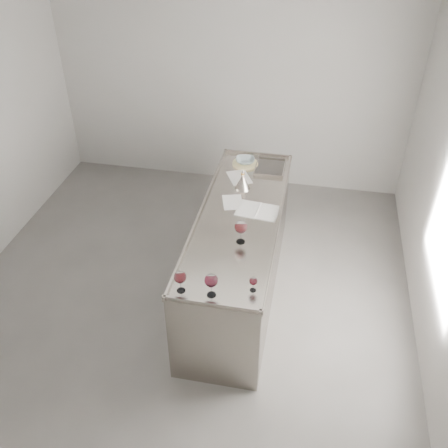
% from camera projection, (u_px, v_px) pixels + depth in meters
% --- Properties ---
extents(room_shell, '(4.54, 5.04, 2.84)m').
position_uv_depth(room_shell, '(176.00, 184.00, 4.22)').
color(room_shell, '#555250').
rests_on(room_shell, ground).
extents(counter, '(0.77, 2.42, 0.97)m').
position_uv_depth(counter, '(238.00, 254.00, 4.93)').
color(counter, gray).
rests_on(counter, ground).
extents(wine_glass_left, '(0.10, 0.10, 0.19)m').
position_uv_depth(wine_glass_left, '(180.00, 278.00, 3.76)').
color(wine_glass_left, white).
rests_on(wine_glass_left, counter).
extents(wine_glass_middle, '(0.10, 0.10, 0.20)m').
position_uv_depth(wine_glass_middle, '(211.00, 281.00, 3.71)').
color(wine_glass_middle, white).
rests_on(wine_glass_middle, counter).
extents(wine_glass_right, '(0.11, 0.11, 0.22)m').
position_uv_depth(wine_glass_right, '(241.00, 227.00, 4.23)').
color(wine_glass_right, white).
rests_on(wine_glass_right, counter).
extents(wine_glass_small, '(0.06, 0.06, 0.13)m').
position_uv_depth(wine_glass_small, '(253.00, 281.00, 3.79)').
color(wine_glass_small, white).
rests_on(wine_glass_small, counter).
extents(notebook, '(0.42, 0.31, 0.02)m').
position_uv_depth(notebook, '(258.00, 211.00, 4.69)').
color(notebook, white).
rests_on(notebook, counter).
extents(loose_paper_top, '(0.32, 0.36, 0.00)m').
position_uv_depth(loose_paper_top, '(239.00, 177.00, 5.19)').
color(loose_paper_top, silver).
rests_on(loose_paper_top, counter).
extents(loose_paper_under, '(0.25, 0.31, 0.00)m').
position_uv_depth(loose_paper_under, '(233.00, 202.00, 4.81)').
color(loose_paper_under, silver).
rests_on(loose_paper_under, counter).
extents(trivet, '(0.31, 0.31, 0.02)m').
position_uv_depth(trivet, '(245.00, 163.00, 5.41)').
color(trivet, beige).
rests_on(trivet, counter).
extents(ceramic_bowl, '(0.23, 0.23, 0.05)m').
position_uv_depth(ceramic_bowl, '(245.00, 161.00, 5.39)').
color(ceramic_bowl, '#86979C').
rests_on(ceramic_bowl, trivet).
extents(wine_funnel, '(0.15, 0.15, 0.23)m').
position_uv_depth(wine_funnel, '(243.00, 183.00, 4.98)').
color(wine_funnel, '#A49C92').
rests_on(wine_funnel, counter).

